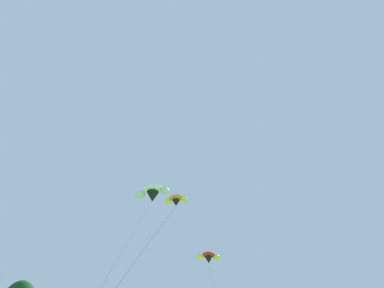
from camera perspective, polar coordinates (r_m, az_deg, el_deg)
name	(u,v)px	position (r m, az deg, el deg)	size (l,w,h in m)	color
parafoil_kite_high_orange	(176,200)	(30.71, -2.57, -8.90)	(8.55, 10.10, 14.04)	orange
parafoil_kite_mid_red_yellow	(209,257)	(33.01, 2.66, -17.48)	(3.79, 11.79, 10.42)	red
parafoil_kite_far_white	(152,193)	(37.69, -6.27, -7.68)	(8.38, 17.17, 18.04)	white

